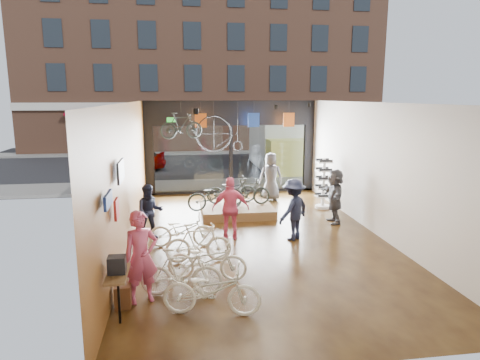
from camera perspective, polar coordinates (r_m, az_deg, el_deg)
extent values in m
cube|color=black|center=(12.33, 2.28, -7.78)|extent=(7.00, 12.00, 0.04)
cube|color=black|center=(11.67, 2.42, 10.36)|extent=(7.00, 12.00, 0.04)
cube|color=brown|center=(11.73, -14.81, 0.57)|extent=(0.04, 12.00, 3.80)
cube|color=beige|center=(12.96, 17.83, 1.38)|extent=(0.04, 12.00, 3.80)
cube|color=beige|center=(6.21, 12.73, -8.62)|extent=(7.00, 0.04, 3.80)
cube|color=#198C26|center=(17.37, -9.15, 7.93)|extent=(0.35, 0.06, 0.18)
cube|color=black|center=(26.85, -3.59, 2.56)|extent=(30.00, 18.00, 0.02)
cube|color=slate|center=(19.19, -1.65, -0.65)|extent=(30.00, 2.40, 0.12)
cube|color=slate|center=(30.79, -4.21, 3.78)|extent=(30.00, 2.00, 0.12)
cube|color=brown|center=(33.18, -4.71, 16.31)|extent=(26.00, 5.00, 14.00)
imported|color=gray|center=(23.85, -14.66, 2.80)|extent=(3.97, 1.60, 1.35)
imported|color=beige|center=(8.09, -3.80, -14.46)|extent=(1.91, 1.01, 0.96)
imported|color=beige|center=(8.84, -7.83, -12.10)|extent=(1.72, 0.72, 1.00)
imported|color=beige|center=(9.52, -4.42, -10.56)|extent=(1.85, 1.01, 0.92)
imported|color=beige|center=(10.50, -5.57, -8.34)|extent=(1.62, 0.47, 0.97)
imported|color=beige|center=(11.58, -7.74, -6.65)|extent=(1.78, 0.74, 0.91)
cube|color=brown|center=(14.57, -0.40, -4.09)|extent=(2.40, 1.80, 0.30)
imported|color=black|center=(13.97, -3.34, -2.12)|extent=(1.88, 0.86, 0.95)
imported|color=black|center=(14.60, 1.08, -1.58)|extent=(1.56, 0.50, 0.93)
imported|color=black|center=(14.91, -1.14, -1.33)|extent=(1.79, 0.74, 0.92)
imported|color=#CC4C72|center=(8.60, -13.05, -9.98)|extent=(0.78, 0.64, 1.83)
imported|color=#161C33|center=(12.29, -11.95, -4.16)|extent=(0.82, 0.67, 1.57)
imported|color=#CC4C72|center=(11.97, -1.24, -3.81)|extent=(1.09, 0.56, 1.78)
imported|color=#161C33|center=(12.02, 7.17, -3.92)|extent=(1.28, 1.21, 1.74)
imported|color=#3F3F44|center=(16.50, 4.12, 0.45)|extent=(0.95, 0.65, 1.85)
imported|color=#3F3F44|center=(13.84, 12.52, -2.11)|extent=(0.65, 1.65, 1.73)
imported|color=black|center=(15.70, -7.85, 7.19)|extent=(1.64, 0.87, 0.95)
cube|color=#CC5919|center=(16.71, -5.26, 7.91)|extent=(0.45, 0.03, 0.55)
cube|color=#1E3F99|center=(16.95, 1.85, 7.99)|extent=(0.45, 0.03, 0.55)
cube|color=#CC5919|center=(17.26, 6.53, 7.98)|extent=(0.45, 0.03, 0.55)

